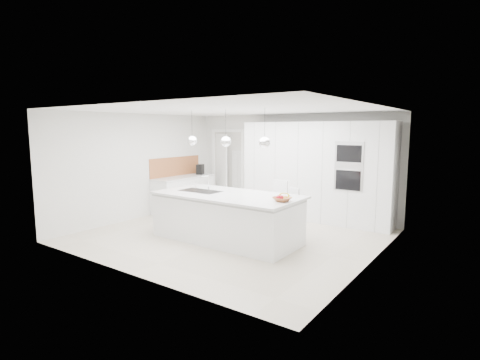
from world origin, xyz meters
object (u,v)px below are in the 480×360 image
Objects in this scene: espresso_machine at (200,169)px; bar_stool_right at (290,214)px; island_base at (226,218)px; bar_stool_left at (277,207)px; fruit_bowl at (282,199)px.

espresso_machine is 0.28× the size of bar_stool_right.
island_base is 2.60× the size of bar_stool_left.
bar_stool_right is at bearing 107.75° from fruit_bowl.
island_base is at bearing -64.58° from espresso_machine.
bar_stool_left is 0.45m from bar_stool_right.
bar_stool_left reaches higher than island_base.
island_base is 1.32m from fruit_bowl.
bar_stool_right is at bearing 40.04° from island_base.
fruit_bowl is at bearing -49.70° from bar_stool_right.
espresso_machine is 3.77m from bar_stool_right.
bar_stool_left is at bearing 177.99° from bar_stool_right.
bar_stool_left reaches higher than bar_stool_right.
island_base is at bearing 179.49° from fruit_bowl.
espresso_machine reaches higher than fruit_bowl.
bar_stool_right is (0.96, 0.81, 0.06)m from island_base.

